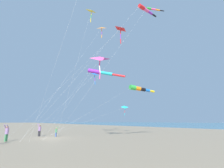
{
  "coord_description": "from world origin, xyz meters",
  "views": [
    {
      "loc": [
        6.08,
        23.15,
        2.16
      ],
      "look_at": [
        -7.18,
        3.76,
        7.51
      ],
      "focal_mm": 26.32,
      "sensor_mm": 36.0,
      "label": 1
    }
  ],
  "objects_px": {
    "kite_windsock_purple_drifting": "(139,89)",
    "kite_delta_white_trailing": "(91,11)",
    "kite_delta_red_high_left": "(120,29)",
    "person_adult_flyer": "(40,129)",
    "kite_windsock_yellow_midlevel": "(101,72)",
    "kite_windsock_blue_topmost": "(145,10)",
    "kite_delta_checkered_midright": "(125,107)",
    "kite_delta_striped_overhead": "(102,28)",
    "kite_windsock_black_fish_shape": "(153,9)",
    "person_child_green_jacket": "(7,132)",
    "kite_delta_long_streamer_left": "(100,59)",
    "kite_delta_teal_far_right": "(95,74)",
    "person_bystander_far": "(56,131)"
  },
  "relations": [
    {
      "from": "kite_windsock_purple_drifting",
      "to": "kite_delta_white_trailing",
      "type": "distance_m",
      "value": 13.69
    },
    {
      "from": "kite_delta_red_high_left",
      "to": "kite_windsock_purple_drifting",
      "type": "bearing_deg",
      "value": -146.12
    },
    {
      "from": "person_adult_flyer",
      "to": "kite_windsock_yellow_midlevel",
      "type": "bearing_deg",
      "value": 178.94
    },
    {
      "from": "kite_windsock_blue_topmost",
      "to": "kite_delta_white_trailing",
      "type": "bearing_deg",
      "value": -53.49
    },
    {
      "from": "kite_delta_checkered_midright",
      "to": "kite_delta_striped_overhead",
      "type": "bearing_deg",
      "value": 10.2
    },
    {
      "from": "kite_delta_red_high_left",
      "to": "kite_delta_checkered_midright",
      "type": "relative_size",
      "value": 0.87
    },
    {
      "from": "kite_delta_striped_overhead",
      "to": "kite_delta_white_trailing",
      "type": "distance_m",
      "value": 8.4
    },
    {
      "from": "kite_windsock_black_fish_shape",
      "to": "kite_delta_striped_overhead",
      "type": "height_order",
      "value": "kite_windsock_black_fish_shape"
    },
    {
      "from": "person_adult_flyer",
      "to": "kite_delta_white_trailing",
      "type": "xyz_separation_m",
      "value": [
        -3.97,
        7.87,
        16.82
      ]
    },
    {
      "from": "person_child_green_jacket",
      "to": "kite_windsock_yellow_midlevel",
      "type": "relative_size",
      "value": 0.13
    },
    {
      "from": "kite_windsock_purple_drifting",
      "to": "kite_delta_long_streamer_left",
      "type": "xyz_separation_m",
      "value": [
        7.93,
        1.2,
        2.93
      ]
    },
    {
      "from": "kite_delta_long_streamer_left",
      "to": "kite_windsock_black_fish_shape",
      "type": "xyz_separation_m",
      "value": [
        -10.04,
        0.73,
        11.18
      ]
    },
    {
      "from": "kite_delta_teal_far_right",
      "to": "kite_delta_checkered_midright",
      "type": "xyz_separation_m",
      "value": [
        -8.14,
        -2.16,
        -5.1
      ]
    },
    {
      "from": "kite_windsock_purple_drifting",
      "to": "kite_delta_red_high_left",
      "type": "distance_m",
      "value": 10.47
    },
    {
      "from": "kite_windsock_blue_topmost",
      "to": "kite_windsock_black_fish_shape",
      "type": "xyz_separation_m",
      "value": [
        -6.15,
        -3.95,
        5.18
      ]
    },
    {
      "from": "kite_windsock_yellow_midlevel",
      "to": "kite_delta_checkered_midright",
      "type": "relative_size",
      "value": 0.94
    },
    {
      "from": "person_bystander_far",
      "to": "kite_delta_long_streamer_left",
      "type": "height_order",
      "value": "kite_delta_long_streamer_left"
    },
    {
      "from": "kite_delta_red_high_left",
      "to": "person_child_green_jacket",
      "type": "bearing_deg",
      "value": -41.78
    },
    {
      "from": "person_child_green_jacket",
      "to": "kite_delta_striped_overhead",
      "type": "xyz_separation_m",
      "value": [
        -13.65,
        -2.94,
        19.02
      ]
    },
    {
      "from": "person_adult_flyer",
      "to": "kite_delta_red_high_left",
      "type": "xyz_separation_m",
      "value": [
        -5.19,
        13.22,
        11.66
      ]
    },
    {
      "from": "person_adult_flyer",
      "to": "kite_windsock_blue_topmost",
      "type": "relative_size",
      "value": 0.11
    },
    {
      "from": "person_child_green_jacket",
      "to": "kite_windsock_yellow_midlevel",
      "type": "height_order",
      "value": "kite_windsock_yellow_midlevel"
    },
    {
      "from": "person_bystander_far",
      "to": "kite_windsock_black_fish_shape",
      "type": "distance_m",
      "value": 25.58
    },
    {
      "from": "person_bystander_far",
      "to": "person_child_green_jacket",
      "type": "bearing_deg",
      "value": 23.87
    },
    {
      "from": "person_adult_flyer",
      "to": "kite_delta_long_streamer_left",
      "type": "height_order",
      "value": "kite_delta_long_streamer_left"
    },
    {
      "from": "person_adult_flyer",
      "to": "kite_delta_white_trailing",
      "type": "relative_size",
      "value": 0.1
    },
    {
      "from": "person_adult_flyer",
      "to": "kite_delta_red_high_left",
      "type": "bearing_deg",
      "value": 111.43
    },
    {
      "from": "kite_windsock_yellow_midlevel",
      "to": "kite_delta_white_trailing",
      "type": "distance_m",
      "value": 11.74
    },
    {
      "from": "person_bystander_far",
      "to": "kite_delta_checkered_midright",
      "type": "relative_size",
      "value": 0.09
    },
    {
      "from": "kite_windsock_black_fish_shape",
      "to": "kite_delta_checkered_midright",
      "type": "relative_size",
      "value": 1.46
    },
    {
      "from": "kite_windsock_purple_drifting",
      "to": "kite_windsock_black_fish_shape",
      "type": "relative_size",
      "value": 0.74
    },
    {
      "from": "kite_windsock_blue_topmost",
      "to": "kite_windsock_purple_drifting",
      "type": "distance_m",
      "value": 11.43
    },
    {
      "from": "kite_windsock_yellow_midlevel",
      "to": "person_bystander_far",
      "type": "bearing_deg",
      "value": 12.09
    },
    {
      "from": "person_adult_flyer",
      "to": "kite_delta_red_high_left",
      "type": "height_order",
      "value": "kite_delta_red_high_left"
    },
    {
      "from": "kite_windsock_black_fish_shape",
      "to": "kite_delta_white_trailing",
      "type": "distance_m",
      "value": 11.55
    },
    {
      "from": "kite_delta_red_high_left",
      "to": "kite_windsock_blue_topmost",
      "type": "bearing_deg",
      "value": 165.45
    },
    {
      "from": "person_bystander_far",
      "to": "kite_delta_teal_far_right",
      "type": "height_order",
      "value": "kite_delta_teal_far_right"
    },
    {
      "from": "kite_delta_long_streamer_left",
      "to": "kite_delta_white_trailing",
      "type": "bearing_deg",
      "value": -65.15
    },
    {
      "from": "person_bystander_far",
      "to": "kite_delta_red_high_left",
      "type": "xyz_separation_m",
      "value": [
        -3.29,
        11.24,
        11.89
      ]
    },
    {
      "from": "kite_delta_red_high_left",
      "to": "kite_delta_white_trailing",
      "type": "distance_m",
      "value": 7.54
    },
    {
      "from": "kite_delta_teal_far_right",
      "to": "kite_delta_striped_overhead",
      "type": "relative_size",
      "value": 0.51
    },
    {
      "from": "kite_delta_checkered_midright",
      "to": "person_child_green_jacket",
      "type": "bearing_deg",
      "value": 11.52
    },
    {
      "from": "kite_windsock_black_fish_shape",
      "to": "kite_delta_white_trailing",
      "type": "relative_size",
      "value": 1.19
    },
    {
      "from": "kite_delta_white_trailing",
      "to": "kite_windsock_purple_drifting",
      "type": "bearing_deg",
      "value": 177.57
    },
    {
      "from": "kite_windsock_purple_drifting",
      "to": "kite_delta_checkered_midright",
      "type": "relative_size",
      "value": 1.08
    },
    {
      "from": "kite_windsock_black_fish_shape",
      "to": "kite_delta_red_high_left",
      "type": "bearing_deg",
      "value": 17.8
    },
    {
      "from": "person_child_green_jacket",
      "to": "kite_delta_red_high_left",
      "type": "bearing_deg",
      "value": 138.22
    },
    {
      "from": "kite_delta_red_high_left",
      "to": "kite_delta_white_trailing",
      "type": "bearing_deg",
      "value": -77.17
    },
    {
      "from": "person_bystander_far",
      "to": "kite_windsock_black_fish_shape",
      "type": "height_order",
      "value": "kite_windsock_black_fish_shape"
    },
    {
      "from": "kite_delta_teal_far_right",
      "to": "kite_delta_checkered_midright",
      "type": "bearing_deg",
      "value": -165.15
    }
  ]
}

